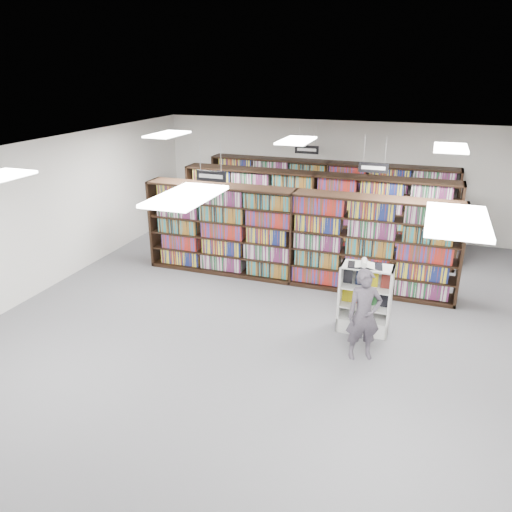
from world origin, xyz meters
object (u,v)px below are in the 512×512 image
(bookshelf_row_near, at_px, (294,237))
(open_book, at_px, (365,264))
(shopper, at_px, (364,315))
(endcap_display, at_px, (364,308))

(bookshelf_row_near, xyz_separation_m, open_book, (1.79, -1.81, 0.28))
(bookshelf_row_near, distance_m, shopper, 3.34)
(endcap_display, distance_m, shopper, 1.02)
(open_book, height_order, shopper, shopper)
(endcap_display, relative_size, shopper, 0.82)
(bookshelf_row_near, distance_m, open_book, 2.56)
(bookshelf_row_near, bearing_deg, endcap_display, -43.46)
(endcap_display, bearing_deg, open_book, -128.55)
(shopper, bearing_deg, open_book, 75.21)
(endcap_display, height_order, open_book, open_book)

